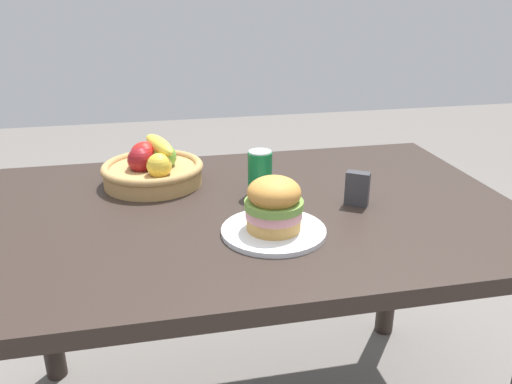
{
  "coord_description": "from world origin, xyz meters",
  "views": [
    {
      "loc": [
        -0.23,
        -1.22,
        1.29
      ],
      "look_at": [
        0.01,
        -0.05,
        0.81
      ],
      "focal_mm": 36.57,
      "sensor_mm": 36.0,
      "label": 1
    }
  ],
  "objects_px": {
    "plate": "(274,231)",
    "napkin_holder": "(357,189)",
    "fruit_basket": "(153,167)",
    "soda_can": "(260,173)",
    "sandwich": "(274,204)"
  },
  "relations": [
    {
      "from": "plate",
      "to": "napkin_holder",
      "type": "bearing_deg",
      "value": 25.35
    },
    {
      "from": "fruit_basket",
      "to": "soda_can",
      "type": "bearing_deg",
      "value": -28.55
    },
    {
      "from": "plate",
      "to": "napkin_holder",
      "type": "xyz_separation_m",
      "value": [
        0.25,
        0.12,
        0.04
      ]
    },
    {
      "from": "fruit_basket",
      "to": "napkin_holder",
      "type": "bearing_deg",
      "value": -27.69
    },
    {
      "from": "plate",
      "to": "fruit_basket",
      "type": "xyz_separation_m",
      "value": [
        -0.26,
        0.39,
        0.04
      ]
    },
    {
      "from": "plate",
      "to": "napkin_holder",
      "type": "relative_size",
      "value": 2.7
    },
    {
      "from": "soda_can",
      "to": "fruit_basket",
      "type": "distance_m",
      "value": 0.32
    },
    {
      "from": "soda_can",
      "to": "fruit_basket",
      "type": "xyz_separation_m",
      "value": [
        -0.28,
        0.15,
        -0.01
      ]
    },
    {
      "from": "napkin_holder",
      "to": "sandwich",
      "type": "bearing_deg",
      "value": -121.7
    },
    {
      "from": "soda_can",
      "to": "napkin_holder",
      "type": "bearing_deg",
      "value": -26.63
    },
    {
      "from": "sandwich",
      "to": "napkin_holder",
      "type": "relative_size",
      "value": 1.5
    },
    {
      "from": "plate",
      "to": "fruit_basket",
      "type": "bearing_deg",
      "value": 124.03
    },
    {
      "from": "sandwich",
      "to": "napkin_holder",
      "type": "xyz_separation_m",
      "value": [
        0.25,
        0.12,
        -0.03
      ]
    },
    {
      "from": "soda_can",
      "to": "plate",
      "type": "bearing_deg",
      "value": -94.53
    },
    {
      "from": "plate",
      "to": "napkin_holder",
      "type": "height_order",
      "value": "napkin_holder"
    }
  ]
}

